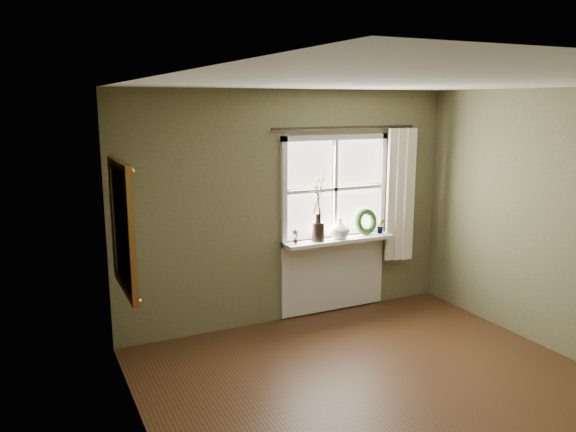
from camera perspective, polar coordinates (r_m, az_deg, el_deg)
The scene contains 15 objects.
floor at distance 4.92m, azimuth 12.50°, elevation -18.84°, with size 4.50×4.50×0.00m, color #3F2513.
ceiling at distance 4.26m, azimuth 14.05°, elevation 13.03°, with size 4.50×4.50×0.00m, color silver.
wall_back at distance 6.32m, azimuth 0.11°, elevation 0.91°, with size 4.00×0.10×2.60m, color #666443.
wall_left at distance 3.55m, azimuth -13.84°, elevation -7.95°, with size 0.10×4.50×2.60m, color #666443.
window_frame at distance 6.48m, azimuth 4.78°, elevation 2.75°, with size 1.36×0.06×1.24m.
window_sill at distance 6.50m, azimuth 5.17°, elevation -2.44°, with size 1.36×0.26×0.04m, color silver.
window_apron at distance 6.71m, azimuth 4.62°, elevation -5.89°, with size 1.36×0.04×0.88m, color silver.
dark_jug at distance 6.34m, azimuth 3.07°, elevation -1.58°, with size 0.15×0.15×0.22m, color black.
cream_vase at distance 6.48m, azimuth 5.30°, elevation -1.24°, with size 0.23×0.23×0.24m, color silver.
wreath at distance 6.71m, azimuth 7.91°, elevation -0.84°, with size 0.32×0.32×0.08m, color #29471F.
potted_plant_left at distance 6.22m, azimuth 0.75°, elevation -2.10°, with size 0.08×0.06×0.16m, color #29471F.
potted_plant_right at distance 6.79m, azimuth 9.41°, elevation -1.02°, with size 0.10×0.08×0.18m, color #29471F.
curtain at distance 6.88m, azimuth 11.23°, elevation 2.11°, with size 0.36×0.12×1.59m, color white.
curtain_rod at distance 6.41m, azimuth 5.93°, elevation 8.93°, with size 0.03×0.03×1.84m, color black.
gilt_mirror at distance 4.96m, azimuth -16.56°, elevation -1.03°, with size 0.10×0.96×1.14m.
Camera 1 is at (-2.70, -3.29, 2.46)m, focal length 35.00 mm.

